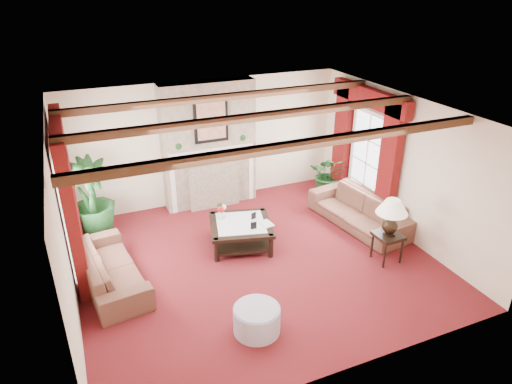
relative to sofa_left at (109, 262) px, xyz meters
name	(u,v)px	position (x,y,z in m)	size (l,w,h in m)	color
floor	(256,261)	(2.44, -0.32, -0.41)	(6.00, 6.00, 0.00)	#4B0E0D
ceiling	(256,113)	(2.44, -0.32, 2.29)	(6.00, 6.00, 0.00)	white
back_wall	(206,142)	(2.44, 2.43, 0.94)	(6.00, 0.02, 2.70)	beige
left_wall	(63,228)	(-0.56, -0.32, 0.94)	(0.02, 5.50, 2.70)	beige
right_wall	(401,166)	(5.44, -0.32, 0.94)	(0.02, 5.50, 2.70)	beige
ceiling_beams	(256,117)	(2.44, -0.32, 2.23)	(6.00, 3.00, 0.12)	#382111
fireplace	(206,81)	(2.44, 2.23, 2.29)	(2.00, 0.52, 2.70)	tan
french_door_left	(53,153)	(-0.53, 0.68, 1.72)	(0.10, 1.10, 2.16)	white
french_door_right	(373,113)	(5.41, 0.68, 1.72)	(0.10, 1.10, 2.16)	white
curtains_left	(56,126)	(-0.42, 0.68, 2.14)	(0.20, 2.40, 2.55)	#540B0C
curtains_right	(370,92)	(5.30, 0.68, 2.14)	(0.20, 2.40, 2.55)	#540B0C
sofa_left	(109,262)	(0.00, 0.00, 0.00)	(0.87, 2.15, 0.82)	black
sofa_right	(359,206)	(4.86, 0.07, 0.02)	(0.96, 2.29, 0.87)	black
potted_palm	(94,216)	(-0.08, 1.69, 0.03)	(1.37, 1.79, 0.88)	black
small_plant	(328,179)	(5.08, 1.61, -0.04)	(1.25, 1.27, 0.74)	black
coffee_table	(241,234)	(2.39, 0.29, -0.18)	(1.12, 1.12, 0.46)	black
side_table	(387,247)	(4.59, -1.20, -0.14)	(0.45, 0.45, 0.53)	black
ottoman	(257,320)	(1.76, -1.97, -0.21)	(0.67, 0.67, 0.39)	gray
table_lamp	(391,217)	(4.59, -1.20, 0.47)	(0.54, 0.54, 0.69)	black
flower_vase	(222,214)	(2.14, 0.61, 0.14)	(0.23, 0.24, 0.18)	silver
book	(261,219)	(2.71, 0.05, 0.19)	(0.21, 0.05, 0.29)	black
photo_frame_a	(254,226)	(2.53, -0.01, 0.12)	(0.11, 0.02, 0.15)	black
photo_frame_b	(254,216)	(2.68, 0.34, 0.12)	(0.10, 0.02, 0.13)	black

